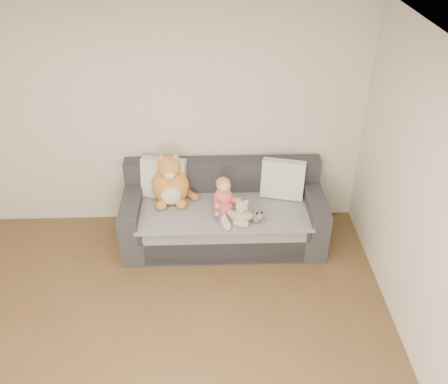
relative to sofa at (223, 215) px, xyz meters
name	(u,v)px	position (x,y,z in m)	size (l,w,h in m)	color
room_shell	(137,240)	(-0.69, -1.64, 0.99)	(5.00, 5.00, 5.00)	brown
sofa	(223,215)	(0.00, 0.00, 0.00)	(2.20, 0.94, 0.85)	#29292F
cushion_left	(164,178)	(-0.66, 0.20, 0.39)	(0.52, 0.32, 0.46)	silver
cushion_right_back	(286,181)	(0.70, 0.16, 0.34)	(0.42, 0.27, 0.37)	silver
cushion_right_front	(283,179)	(0.66, 0.14, 0.38)	(0.51, 0.32, 0.45)	silver
toddler	(225,200)	(0.01, -0.20, 0.34)	(0.31, 0.44, 0.44)	#F06654
plush_cat	(170,183)	(-0.57, 0.07, 0.39)	(0.51, 0.45, 0.63)	#C1642A
teddy_bear	(242,214)	(0.18, -0.37, 0.28)	(0.23, 0.18, 0.30)	tan
plush_cow	(257,216)	(0.34, -0.34, 0.23)	(0.12, 0.19, 0.15)	white
sippy_cup	(219,216)	(-0.06, -0.31, 0.22)	(0.10, 0.08, 0.11)	#7F3693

